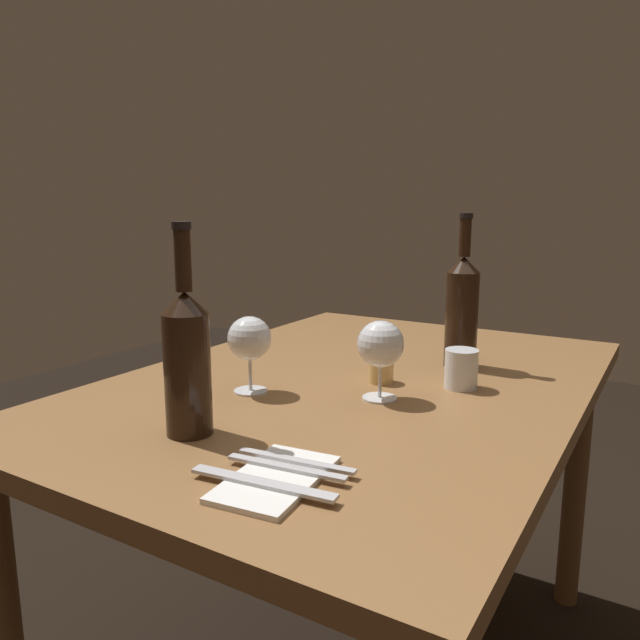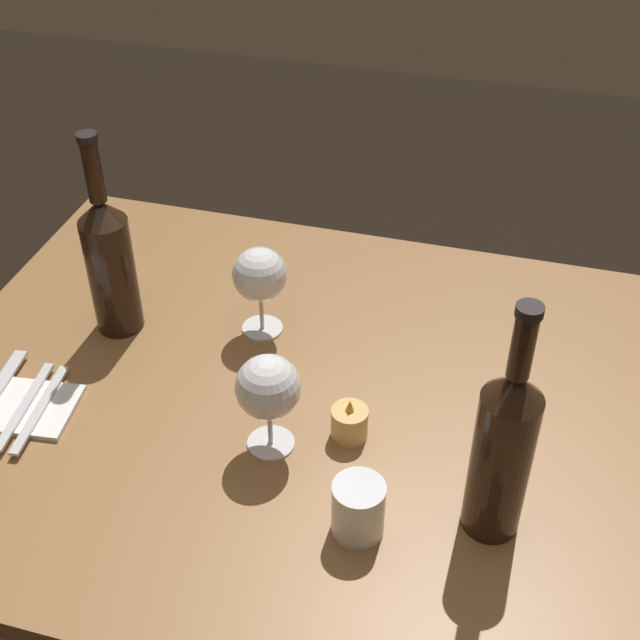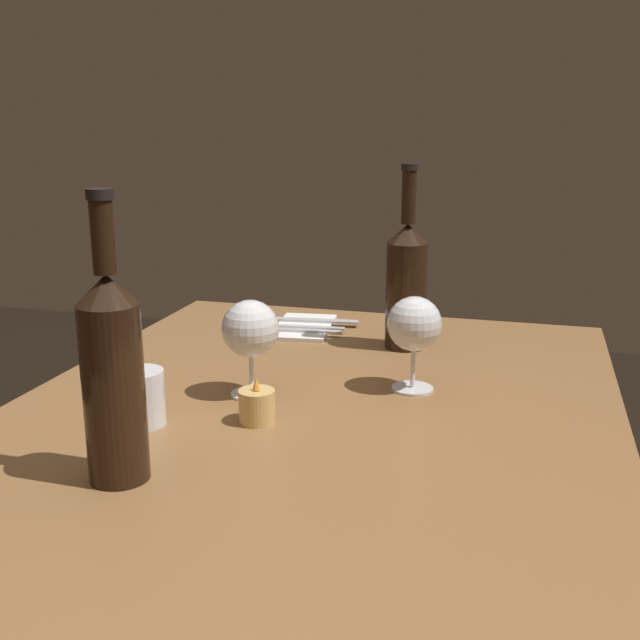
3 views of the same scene
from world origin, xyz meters
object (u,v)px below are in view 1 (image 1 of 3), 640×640
object	(u,v)px
wine_glass_left	(250,340)
table_knife	(262,483)
fork_inner	(286,467)
water_tumbler	(461,371)
votive_candle	(381,372)
wine_bottle_second	(187,358)
wine_glass_right	(381,346)
fork_outer	(296,461)
folded_napkin	(276,479)
wine_bottle	(462,309)

from	to	relation	value
wine_glass_left	table_knife	size ratio (longest dim) A/B	0.72
fork_inner	water_tumbler	bearing A→B (deg)	171.40
wine_glass_left	table_knife	bearing A→B (deg)	39.49
water_tumbler	votive_candle	xyz separation A→B (m)	(0.05, -0.15, -0.01)
water_tumbler	table_knife	distance (m)	0.57
wine_glass_left	wine_bottle_second	size ratio (longest dim) A/B	0.45
wine_glass_right	fork_outer	size ratio (longest dim) A/B	0.84
water_tumbler	folded_napkin	world-z (taller)	water_tumbler
folded_napkin	fork_inner	distance (m)	0.03
votive_candle	wine_bottle_second	bearing A→B (deg)	-18.80
wine_glass_left	water_tumbler	world-z (taller)	wine_glass_left
wine_bottle_second	table_knife	distance (m)	0.27
wine_bottle_second	fork_inner	bearing A→B (deg)	78.23
water_tumbler	table_knife	size ratio (longest dim) A/B	0.37
wine_glass_left	fork_inner	xyz separation A→B (m)	(0.27, 0.27, -0.09)
wine_bottle_second	water_tumbler	xyz separation A→B (m)	(-0.47, 0.30, -0.09)
wine_glass_left	wine_bottle	world-z (taller)	wine_bottle
fork_outer	wine_bottle	bearing A→B (deg)	177.99
votive_candle	fork_outer	distance (m)	0.44
fork_inner	fork_outer	xyz separation A→B (m)	(-0.02, 0.00, 0.00)
votive_candle	folded_napkin	distance (m)	0.49
water_tumbler	fork_inner	bearing A→B (deg)	-8.60
fork_inner	fork_outer	distance (m)	0.02
wine_glass_right	wine_bottle_second	size ratio (longest dim) A/B	0.45
wine_glass_right	votive_candle	xyz separation A→B (m)	(-0.10, -0.05, -0.08)
water_tumbler	fork_inner	size ratio (longest dim) A/B	0.44
wine_glass_left	votive_candle	size ratio (longest dim) A/B	2.26
table_knife	wine_bottle_second	bearing A→B (deg)	-114.69
wine_glass_left	folded_napkin	world-z (taller)	wine_glass_left
wine_glass_left	folded_napkin	size ratio (longest dim) A/B	0.75
wine_glass_right	wine_glass_left	bearing A→B (deg)	-68.97
water_tumbler	votive_candle	world-z (taller)	water_tumbler
fork_outer	water_tumbler	bearing A→B (deg)	170.97
water_tumbler	wine_glass_right	bearing A→B (deg)	-36.08
wine_bottle_second	wine_glass_right	bearing A→B (deg)	149.38
fork_outer	fork_inner	bearing A→B (deg)	0.00
wine_bottle_second	fork_outer	world-z (taller)	wine_bottle_second
wine_glass_left	wine_bottle	distance (m)	0.49
wine_glass_right	wine_bottle	xyz separation A→B (m)	(-0.31, 0.05, 0.03)
water_tumbler	folded_napkin	size ratio (longest dim) A/B	0.39
table_knife	folded_napkin	bearing A→B (deg)	180.00
wine_glass_left	fork_outer	world-z (taller)	wine_glass_left
water_tumbler	folded_napkin	distance (m)	0.54
wine_glass_right	water_tumbler	size ratio (longest dim) A/B	1.92
wine_glass_right	fork_outer	xyz separation A→B (m)	(0.34, 0.03, -0.09)
water_tumbler	votive_candle	size ratio (longest dim) A/B	1.18
votive_candle	fork_outer	xyz separation A→B (m)	(0.44, 0.08, -0.01)
folded_napkin	table_knife	xyz separation A→B (m)	(0.03, 0.00, 0.01)
wine_bottle	fork_inner	bearing A→B (deg)	-1.93
fork_inner	wine_glass_left	bearing A→B (deg)	-135.25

